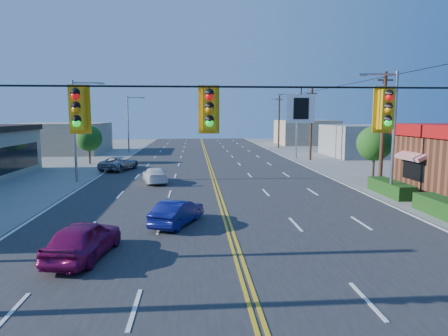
{
  "coord_description": "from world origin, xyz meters",
  "views": [
    {
      "loc": [
        -1.6,
        -10.36,
        5.27
      ],
      "look_at": [
        0.15,
        12.84,
        2.2
      ],
      "focal_mm": 32.0,
      "sensor_mm": 36.0,
      "label": 1
    }
  ],
  "objects": [
    {
      "name": "ground",
      "position": [
        0.0,
        0.0,
        0.0
      ],
      "size": [
        160.0,
        160.0,
        0.0
      ],
      "primitive_type": "plane",
      "color": "gray",
      "rests_on": "ground"
    },
    {
      "name": "road",
      "position": [
        0.0,
        20.0,
        0.03
      ],
      "size": [
        20.0,
        120.0,
        0.06
      ],
      "primitive_type": "cube",
      "color": "#2D2D30",
      "rests_on": "ground"
    },
    {
      "name": "signal_span",
      "position": [
        -0.12,
        0.0,
        4.89
      ],
      "size": [
        24.32,
        0.34,
        9.0
      ],
      "color": "#47301E",
      "rests_on": "ground"
    },
    {
      "name": "streetlight_se",
      "position": [
        10.79,
        14.0,
        4.51
      ],
      "size": [
        2.55,
        0.25,
        8.0
      ],
      "color": "gray",
      "rests_on": "ground"
    },
    {
      "name": "streetlight_ne",
      "position": [
        10.79,
        38.0,
        4.51
      ],
      "size": [
        2.55,
        0.25,
        8.0
      ],
      "color": "gray",
      "rests_on": "ground"
    },
    {
      "name": "streetlight_sw",
      "position": [
        -10.79,
        22.0,
        4.51
      ],
      "size": [
        2.55,
        0.25,
        8.0
      ],
      "color": "gray",
      "rests_on": "ground"
    },
    {
      "name": "streetlight_nw",
      "position": [
        -10.79,
        48.0,
        4.51
      ],
      "size": [
        2.55,
        0.25,
        8.0
      ],
      "color": "gray",
      "rests_on": "ground"
    },
    {
      "name": "utility_pole_near",
      "position": [
        12.2,
        18.0,
        4.2
      ],
      "size": [
        0.28,
        0.28,
        8.4
      ],
      "primitive_type": "cylinder",
      "color": "#47301E",
      "rests_on": "ground"
    },
    {
      "name": "utility_pole_mid",
      "position": [
        12.2,
        36.0,
        4.2
      ],
      "size": [
        0.28,
        0.28,
        8.4
      ],
      "primitive_type": "cylinder",
      "color": "#47301E",
      "rests_on": "ground"
    },
    {
      "name": "utility_pole_far",
      "position": [
        12.2,
        54.0,
        4.2
      ],
      "size": [
        0.28,
        0.28,
        8.4
      ],
      "primitive_type": "cylinder",
      "color": "#47301E",
      "rests_on": "ground"
    },
    {
      "name": "tree_kfc_rear",
      "position": [
        13.5,
        22.0,
        2.93
      ],
      "size": [
        2.94,
        2.94,
        4.41
      ],
      "color": "#47301E",
      "rests_on": "ground"
    },
    {
      "name": "tree_west",
      "position": [
        -13.0,
        34.0,
        2.79
      ],
      "size": [
        2.8,
        2.8,
        4.2
      ],
      "color": "#47301E",
      "rests_on": "ground"
    },
    {
      "name": "bld_east_mid",
      "position": [
        22.0,
        40.0,
        2.0
      ],
      "size": [
        12.0,
        10.0,
        4.0
      ],
      "primitive_type": "cube",
      "color": "gray",
      "rests_on": "ground"
    },
    {
      "name": "bld_west_far",
      "position": [
        -20.0,
        48.0,
        2.1
      ],
      "size": [
        11.0,
        12.0,
        4.2
      ],
      "primitive_type": "cube",
      "color": "tan",
      "rests_on": "ground"
    },
    {
      "name": "bld_east_far",
      "position": [
        19.0,
        62.0,
        2.2
      ],
      "size": [
        10.0,
        10.0,
        4.4
      ],
      "primitive_type": "cube",
      "color": "tan",
      "rests_on": "ground"
    },
    {
      "name": "car_magenta",
      "position": [
        -5.68,
        4.17,
        0.7
      ],
      "size": [
        2.32,
        4.34,
        1.4
      ],
      "primitive_type": "imported",
      "rotation": [
        0.0,
        0.0,
        2.97
      ],
      "color": "#810E4C",
      "rests_on": "ground"
    },
    {
      "name": "car_blue",
      "position": [
        -2.44,
        8.43,
        0.61
      ],
      "size": [
        2.63,
        3.89,
        1.21
      ],
      "primitive_type": "imported",
      "rotation": [
        0.0,
        0.0,
        2.74
      ],
      "color": "navy",
      "rests_on": "ground"
    },
    {
      "name": "car_white",
      "position": [
        -4.69,
        20.7,
        0.59
      ],
      "size": [
        2.45,
        4.32,
        1.18
      ],
      "primitive_type": "imported",
      "rotation": [
        0.0,
        0.0,
        3.35
      ],
      "color": "white",
      "rests_on": "ground"
    },
    {
      "name": "car_silver",
      "position": [
        -8.78,
        28.24,
        0.66
      ],
      "size": [
        3.57,
        5.19,
        1.32
      ],
      "primitive_type": "imported",
      "rotation": [
        0.0,
        0.0,
        2.82
      ],
      "color": "gray",
      "rests_on": "ground"
    }
  ]
}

